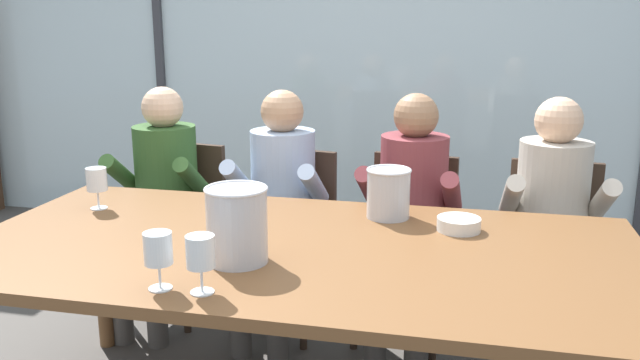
# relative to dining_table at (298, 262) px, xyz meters

# --- Properties ---
(ground) EXTENTS (14.00, 14.00, 0.00)m
(ground) POSITION_rel_dining_table_xyz_m (0.00, 1.00, -0.71)
(ground) COLOR #4C4742
(window_glass_panel) EXTENTS (7.59, 0.03, 2.60)m
(window_glass_panel) POSITION_rel_dining_table_xyz_m (0.00, 2.48, 0.59)
(window_glass_panel) COLOR silver
(window_glass_panel) RESTS_ON ground
(window_mullion_left) EXTENTS (0.06, 0.06, 2.60)m
(window_mullion_left) POSITION_rel_dining_table_xyz_m (-1.71, 2.46, 0.59)
(window_mullion_left) COLOR #38383D
(window_mullion_left) RESTS_ON ground
(hillside_vineyard) EXTENTS (13.59, 2.40, 1.88)m
(hillside_vineyard) POSITION_rel_dining_table_xyz_m (0.00, 6.53, 0.23)
(hillside_vineyard) COLOR #386633
(hillside_vineyard) RESTS_ON ground
(dining_table) EXTENTS (2.39, 1.18, 0.77)m
(dining_table) POSITION_rel_dining_table_xyz_m (0.00, 0.00, 0.00)
(dining_table) COLOR brown
(dining_table) RESTS_ON ground
(chair_near_curtain) EXTENTS (0.50, 0.50, 0.89)m
(chair_near_curtain) POSITION_rel_dining_table_xyz_m (-0.91, 1.01, -0.19)
(chair_near_curtain) COLOR #332319
(chair_near_curtain) RESTS_ON ground
(chair_left_of_center) EXTENTS (0.50, 0.50, 0.89)m
(chair_left_of_center) POSITION_rel_dining_table_xyz_m (-0.30, 0.97, -0.19)
(chair_left_of_center) COLOR #332319
(chair_left_of_center) RESTS_ON ground
(chair_center) EXTENTS (0.49, 0.49, 0.89)m
(chair_center) POSITION_rel_dining_table_xyz_m (0.31, 0.98, -0.19)
(chair_center) COLOR #332319
(chair_center) RESTS_ON ground
(chair_right_of_center) EXTENTS (0.47, 0.47, 0.89)m
(chair_right_of_center) POSITION_rel_dining_table_xyz_m (0.98, 0.98, -0.19)
(chair_right_of_center) COLOR #332319
(chair_right_of_center) RESTS_ON ground
(person_olive_shirt) EXTENTS (0.47, 0.62, 1.21)m
(person_olive_shirt) POSITION_rel_dining_table_xyz_m (-0.95, 0.86, -0.01)
(person_olive_shirt) COLOR #2D5123
(person_olive_shirt) RESTS_ON ground
(person_pale_blue_shirt) EXTENTS (0.47, 0.62, 1.21)m
(person_pale_blue_shirt) POSITION_rel_dining_table_xyz_m (-0.33, 0.86, -0.01)
(person_pale_blue_shirt) COLOR #9EB2D1
(person_pale_blue_shirt) RESTS_ON ground
(person_maroon_top) EXTENTS (0.48, 0.62, 1.21)m
(person_maroon_top) POSITION_rel_dining_table_xyz_m (0.32, 0.86, -0.01)
(person_maroon_top) COLOR brown
(person_maroon_top) RESTS_ON ground
(person_beige_jumper) EXTENTS (0.47, 0.62, 1.21)m
(person_beige_jumper) POSITION_rel_dining_table_xyz_m (0.95, 0.86, -0.01)
(person_beige_jumper) COLOR #B7AD9E
(person_beige_jumper) RESTS_ON ground
(ice_bucket_primary) EXTENTS (0.18, 0.18, 0.20)m
(ice_bucket_primary) POSITION_rel_dining_table_xyz_m (0.27, 0.40, 0.17)
(ice_bucket_primary) COLOR #B7B7BC
(ice_bucket_primary) RESTS_ON dining_table
(ice_bucket_secondary) EXTENTS (0.21, 0.21, 0.25)m
(ice_bucket_secondary) POSITION_rel_dining_table_xyz_m (-0.15, -0.20, 0.19)
(ice_bucket_secondary) COLOR #B7B7BC
(ice_bucket_secondary) RESTS_ON dining_table
(tasting_bowl) EXTENTS (0.16, 0.16, 0.05)m
(tasting_bowl) POSITION_rel_dining_table_xyz_m (0.55, 0.29, 0.09)
(tasting_bowl) COLOR silver
(tasting_bowl) RESTS_ON dining_table
(wine_glass_by_left_taster) EXTENTS (0.08, 0.08, 0.17)m
(wine_glass_by_left_taster) POSITION_rel_dining_table_xyz_m (-0.92, 0.25, 0.18)
(wine_glass_by_left_taster) COLOR silver
(wine_glass_by_left_taster) RESTS_ON dining_table
(wine_glass_near_bucket) EXTENTS (0.08, 0.08, 0.17)m
(wine_glass_near_bucket) POSITION_rel_dining_table_xyz_m (-0.17, -0.46, 0.18)
(wine_glass_near_bucket) COLOR silver
(wine_glass_near_bucket) RESTS_ON dining_table
(wine_glass_center_pour) EXTENTS (0.08, 0.08, 0.17)m
(wine_glass_center_pour) POSITION_rel_dining_table_xyz_m (-0.30, -0.46, 0.18)
(wine_glass_center_pour) COLOR silver
(wine_glass_center_pour) RESTS_ON dining_table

